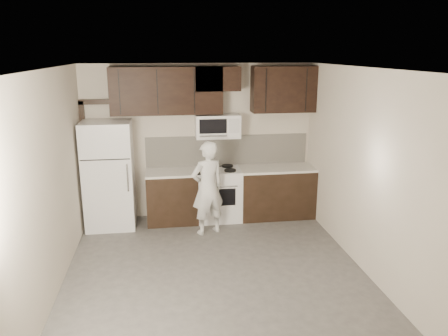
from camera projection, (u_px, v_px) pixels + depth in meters
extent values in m
plane|color=#4E4C49|center=(216.00, 272.00, 5.92)|extent=(4.50, 4.50, 0.00)
plane|color=beige|center=(199.00, 141.00, 7.71)|extent=(4.00, 0.00, 4.00)
plane|color=white|center=(215.00, 68.00, 5.21)|extent=(4.50, 4.50, 0.00)
cube|color=black|center=(172.00, 197.00, 7.58)|extent=(0.87, 0.62, 0.87)
cube|color=black|center=(276.00, 193.00, 7.84)|extent=(1.32, 0.62, 0.87)
cube|color=white|center=(171.00, 172.00, 7.47)|extent=(0.87, 0.64, 0.04)
cube|color=white|center=(277.00, 168.00, 7.72)|extent=(1.32, 0.64, 0.04)
cube|color=white|center=(219.00, 195.00, 7.69)|extent=(0.76, 0.62, 0.89)
cube|color=white|center=(219.00, 170.00, 7.58)|extent=(0.76, 0.62, 0.02)
cube|color=black|center=(221.00, 197.00, 7.39)|extent=(0.50, 0.01, 0.30)
cylinder|color=silver|center=(221.00, 187.00, 7.30)|extent=(0.55, 0.02, 0.02)
cylinder|color=black|center=(209.00, 171.00, 7.40)|extent=(0.20, 0.20, 0.03)
cylinder|color=black|center=(230.00, 170.00, 7.45)|extent=(0.20, 0.20, 0.03)
cylinder|color=black|center=(207.00, 167.00, 7.69)|extent=(0.20, 0.20, 0.03)
cylinder|color=black|center=(228.00, 166.00, 7.74)|extent=(0.20, 0.20, 0.03)
cube|color=beige|center=(227.00, 150.00, 7.82)|extent=(2.90, 0.02, 0.54)
cube|color=black|center=(166.00, 91.00, 7.23)|extent=(1.85, 0.35, 0.78)
cube|color=black|center=(283.00, 89.00, 7.51)|extent=(1.10, 0.35, 0.78)
cube|color=black|center=(217.00, 79.00, 7.30)|extent=(0.76, 0.35, 0.40)
cube|color=white|center=(218.00, 126.00, 7.49)|extent=(0.76, 0.38, 0.40)
cube|color=black|center=(213.00, 126.00, 7.29)|extent=(0.46, 0.01, 0.24)
cube|color=silver|center=(234.00, 126.00, 7.34)|extent=(0.18, 0.01, 0.24)
cylinder|color=silver|center=(213.00, 136.00, 7.30)|extent=(0.46, 0.02, 0.02)
cube|color=white|center=(109.00, 175.00, 7.27)|extent=(0.80, 0.72, 1.80)
cube|color=black|center=(105.00, 160.00, 6.83)|extent=(0.77, 0.01, 0.02)
cylinder|color=silver|center=(128.00, 178.00, 6.93)|extent=(0.03, 0.03, 0.45)
cube|color=black|center=(86.00, 162.00, 7.48)|extent=(0.08, 0.08, 2.10)
cube|color=black|center=(94.00, 102.00, 7.24)|extent=(0.50, 0.08, 0.08)
cylinder|color=silver|center=(209.00, 168.00, 7.39)|extent=(0.19, 0.19, 0.15)
sphere|color=black|center=(209.00, 163.00, 7.36)|extent=(0.04, 0.04, 0.04)
cylinder|color=black|center=(218.00, 166.00, 7.41)|extent=(0.18, 0.03, 0.02)
cube|color=black|center=(206.00, 172.00, 7.39)|extent=(0.40, 0.31, 0.02)
cylinder|color=#CCBB89|center=(206.00, 171.00, 7.38)|extent=(0.27, 0.27, 0.02)
imported|color=silver|center=(208.00, 188.00, 7.00)|extent=(0.66, 0.55, 1.54)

